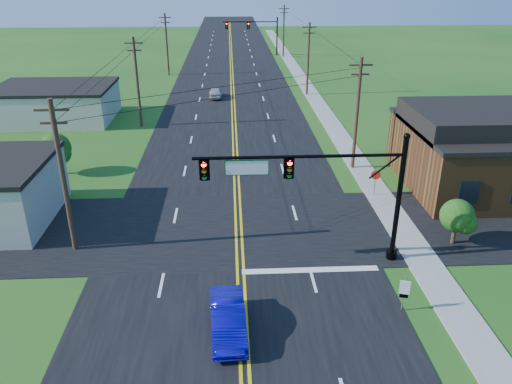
{
  "coord_description": "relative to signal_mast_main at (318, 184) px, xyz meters",
  "views": [
    {
      "loc": [
        -0.2,
        -15.93,
        15.2
      ],
      "look_at": [
        1.18,
        10.0,
        3.45
      ],
      "focal_mm": 35.0,
      "sensor_mm": 36.0,
      "label": 1
    }
  ],
  "objects": [
    {
      "name": "utility_pole_right_b",
      "position": [
        5.46,
        40.0,
        -0.03
      ],
      "size": [
        1.8,
        0.28,
        9.0
      ],
      "color": "#3A261A",
      "rests_on": "ground"
    },
    {
      "name": "road_main",
      "position": [
        -4.34,
        42.0,
        -4.73
      ],
      "size": [
        16.0,
        220.0,
        0.04
      ],
      "primitive_type": "cube",
      "color": "black",
      "rests_on": "ground"
    },
    {
      "name": "utility_pole_left_c",
      "position": [
        -13.84,
        54.0,
        -0.03
      ],
      "size": [
        1.8,
        0.28,
        9.0
      ],
      "color": "#3A261A",
      "rests_on": "ground"
    },
    {
      "name": "brick_building",
      "position": [
        15.66,
        10.0,
        -2.4
      ],
      "size": [
        14.2,
        11.2,
        4.7
      ],
      "color": "brown",
      "rests_on": "ground"
    },
    {
      "name": "tree_left",
      "position": [
        -18.34,
        14.0,
        -2.59
      ],
      "size": [
        2.4,
        2.4,
        3.37
      ],
      "color": "#3A261A",
      "rests_on": "ground"
    },
    {
      "name": "route_sign",
      "position": [
        3.55,
        -4.68,
        -3.6
      ],
      "size": [
        0.49,
        0.15,
        1.98
      ],
      "rotation": [
        0.0,
        0.0,
        -0.25
      ],
      "color": "slate",
      "rests_on": "ground"
    },
    {
      "name": "utility_pole_left_b",
      "position": [
        -13.84,
        27.0,
        -0.03
      ],
      "size": [
        1.8,
        0.28,
        9.0
      ],
      "color": "#3A261A",
      "rests_on": "ground"
    },
    {
      "name": "utility_pole_right_a",
      "position": [
        5.46,
        14.0,
        -0.03
      ],
      "size": [
        1.8,
        0.28,
        9.0
      ],
      "color": "#3A261A",
      "rests_on": "ground"
    },
    {
      "name": "shrub_corner",
      "position": [
        8.66,
        1.5,
        -2.9
      ],
      "size": [
        2.0,
        2.0,
        2.86
      ],
      "color": "#3A261A",
      "rests_on": "ground"
    },
    {
      "name": "sidewalk",
      "position": [
        6.16,
        32.0,
        -4.71
      ],
      "size": [
        2.0,
        160.0,
        0.08
      ],
      "primitive_type": "cube",
      "color": "gray",
      "rests_on": "ground"
    },
    {
      "name": "blue_car",
      "position": [
        -4.84,
        -5.81,
        -4.03
      ],
      "size": [
        1.75,
        4.43,
        1.44
      ],
      "primitive_type": "imported",
      "rotation": [
        0.0,
        0.0,
        0.05
      ],
      "color": "#0A079E",
      "rests_on": "ground"
    },
    {
      "name": "road_cross",
      "position": [
        -4.34,
        4.0,
        -4.73
      ],
      "size": [
        70.0,
        10.0,
        0.04
      ],
      "primitive_type": "cube",
      "color": "black",
      "rests_on": "ground"
    },
    {
      "name": "stop_sign",
      "position": [
        5.76,
        8.49,
        -3.32
      ],
      "size": [
        0.69,
        0.21,
        1.99
      ],
      "rotation": [
        0.0,
        0.0,
        -0.25
      ],
      "color": "slate",
      "rests_on": "ground"
    },
    {
      "name": "utility_pole_right_c",
      "position": [
        5.46,
        70.0,
        -0.03
      ],
      "size": [
        1.8,
        0.28,
        9.0
      ],
      "color": "#3A261A",
      "rests_on": "ground"
    },
    {
      "name": "distant_car",
      "position": [
        -6.36,
        38.83,
        -4.1
      ],
      "size": [
        1.66,
        3.88,
        1.31
      ],
      "primitive_type": "imported",
      "rotation": [
        0.0,
        0.0,
        3.17
      ],
      "color": "silver",
      "rests_on": "ground"
    },
    {
      "name": "tree_right_back",
      "position": [
        11.66,
        18.0,
        -2.15
      ],
      "size": [
        3.0,
        3.0,
        4.1
      ],
      "color": "#3A261A",
      "rests_on": "ground"
    },
    {
      "name": "signal_mast_main",
      "position": [
        0.0,
        0.0,
        0.0
      ],
      "size": [
        11.3,
        0.6,
        7.48
      ],
      "color": "black",
      "rests_on": "ground"
    },
    {
      "name": "ground",
      "position": [
        -4.34,
        -8.0,
        -4.75
      ],
      "size": [
        260.0,
        260.0,
        0.0
      ],
      "primitive_type": "plane",
      "color": "#184D16",
      "rests_on": "ground"
    },
    {
      "name": "utility_pole_left_a",
      "position": [
        -13.84,
        2.0,
        -0.03
      ],
      "size": [
        1.8,
        0.28,
        9.0
      ],
      "color": "#3A261A",
      "rests_on": "ground"
    },
    {
      "name": "cream_bldg_far",
      "position": [
        -23.34,
        30.0,
        -2.89
      ],
      "size": [
        12.2,
        9.2,
        3.7
      ],
      "color": "beige",
      "rests_on": "ground"
    },
    {
      "name": "signal_mast_far",
      "position": [
        0.1,
        72.0,
        -0.2
      ],
      "size": [
        10.98,
        0.6,
        7.48
      ],
      "color": "black",
      "rests_on": "ground"
    }
  ]
}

